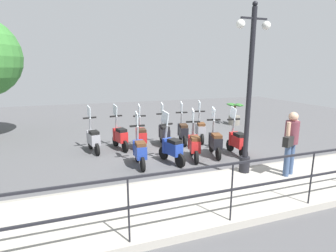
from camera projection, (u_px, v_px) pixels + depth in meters
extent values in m
plane|color=#4C4C4F|center=(184.00, 152.00, 8.78)|extent=(28.00, 28.00, 0.00)
cube|color=#A39E93|center=(240.00, 192.00, 5.82)|extent=(2.20, 20.00, 0.15)
cube|color=gray|center=(216.00, 174.00, 6.78)|extent=(0.10, 20.00, 0.15)
cube|color=black|center=(276.00, 158.00, 4.65)|extent=(0.04, 16.00, 0.04)
cube|color=black|center=(274.00, 182.00, 4.76)|extent=(0.04, 16.00, 0.04)
cylinder|color=black|center=(311.00, 178.00, 5.05)|extent=(0.03, 0.03, 1.05)
cylinder|color=black|center=(232.00, 193.00, 4.48)|extent=(0.03, 0.03, 1.05)
cylinder|color=black|center=(129.00, 211.00, 3.90)|extent=(0.03, 0.03, 1.05)
cylinder|color=black|center=(244.00, 164.00, 6.71)|extent=(0.26, 0.26, 0.40)
cylinder|color=black|center=(249.00, 95.00, 6.33)|extent=(0.12, 0.12, 3.97)
cube|color=black|center=(254.00, 18.00, 5.95)|extent=(0.04, 0.70, 0.04)
sphere|color=white|center=(266.00, 26.00, 6.10)|extent=(0.20, 0.20, 0.20)
sphere|color=white|center=(241.00, 24.00, 5.87)|extent=(0.20, 0.20, 0.20)
sphere|color=black|center=(255.00, 4.00, 5.89)|extent=(0.12, 0.12, 0.12)
cylinder|color=#384C70|center=(291.00, 158.00, 6.54)|extent=(0.14, 0.14, 0.82)
cylinder|color=#384C70|center=(287.00, 160.00, 6.40)|extent=(0.14, 0.14, 0.82)
cylinder|color=brown|center=(292.00, 132.00, 6.32)|extent=(0.41, 0.41, 0.55)
sphere|color=tan|center=(294.00, 117.00, 6.24)|extent=(0.22, 0.22, 0.22)
cylinder|color=tan|center=(296.00, 130.00, 6.45)|extent=(0.09, 0.09, 0.52)
cylinder|color=tan|center=(288.00, 133.00, 6.19)|extent=(0.09, 0.09, 0.52)
cube|color=black|center=(288.00, 142.00, 6.16)|extent=(0.23, 0.31, 0.24)
cylinder|color=slate|center=(234.00, 120.00, 13.08)|extent=(0.56, 0.56, 0.45)
cylinder|color=brown|center=(235.00, 111.00, 12.98)|extent=(0.10, 0.10, 0.50)
ellipsoid|color=#387A33|center=(232.00, 104.00, 13.15)|extent=(0.56, 0.16, 0.10)
ellipsoid|color=#387A33|center=(238.00, 105.00, 12.69)|extent=(0.56, 0.16, 0.10)
ellipsoid|color=#387A33|center=(231.00, 105.00, 12.84)|extent=(0.56, 0.16, 0.10)
ellipsoid|color=#387A33|center=(239.00, 105.00, 13.00)|extent=(0.56, 0.16, 0.10)
ellipsoid|color=#387A33|center=(230.00, 104.00, 13.03)|extent=(0.56, 0.16, 0.10)
ellipsoid|color=#387A33|center=(240.00, 105.00, 12.81)|extent=(0.56, 0.16, 0.10)
cylinder|color=black|center=(230.00, 145.00, 8.87)|extent=(0.40, 0.10, 0.40)
cylinder|color=black|center=(243.00, 153.00, 8.10)|extent=(0.40, 0.10, 0.40)
cube|color=#B21E1E|center=(238.00, 141.00, 8.34)|extent=(0.61, 0.31, 0.36)
cube|color=#B21E1E|center=(234.00, 138.00, 8.61)|extent=(0.14, 0.31, 0.44)
cube|color=black|center=(240.00, 135.00, 8.23)|extent=(0.41, 0.28, 0.10)
cylinder|color=gray|center=(233.00, 128.00, 8.59)|extent=(0.19, 0.08, 0.55)
cube|color=black|center=(234.00, 119.00, 8.53)|extent=(0.08, 0.44, 0.05)
cube|color=silver|center=(233.00, 113.00, 8.55)|extent=(0.39, 0.05, 0.42)
cylinder|color=black|center=(211.00, 146.00, 8.80)|extent=(0.41, 0.18, 0.40)
cylinder|color=black|center=(218.00, 154.00, 7.99)|extent=(0.41, 0.18, 0.40)
cube|color=black|center=(216.00, 142.00, 8.25)|extent=(0.65, 0.42, 0.36)
cube|color=black|center=(213.00, 139.00, 8.53)|extent=(0.19, 0.32, 0.44)
cube|color=#4C2D19|center=(217.00, 136.00, 8.13)|extent=(0.45, 0.35, 0.10)
cylinder|color=gray|center=(213.00, 128.00, 8.51)|extent=(0.19, 0.11, 0.55)
cube|color=black|center=(214.00, 120.00, 8.45)|extent=(0.17, 0.44, 0.05)
cube|color=silver|center=(213.00, 113.00, 8.47)|extent=(0.38, 0.12, 0.42)
cylinder|color=black|center=(192.00, 149.00, 8.48)|extent=(0.41, 0.18, 0.40)
cylinder|color=black|center=(196.00, 157.00, 7.68)|extent=(0.41, 0.18, 0.40)
cube|color=#B21E1E|center=(195.00, 145.00, 7.94)|extent=(0.65, 0.43, 0.36)
cube|color=#B21E1E|center=(193.00, 142.00, 8.22)|extent=(0.19, 0.32, 0.44)
cube|color=#4C2D19|center=(195.00, 138.00, 7.82)|extent=(0.45, 0.36, 0.10)
cylinder|color=gray|center=(193.00, 130.00, 8.20)|extent=(0.19, 0.12, 0.55)
cube|color=black|center=(193.00, 122.00, 8.14)|extent=(0.17, 0.44, 0.05)
cube|color=silver|center=(193.00, 115.00, 8.15)|extent=(0.38, 0.13, 0.42)
cylinder|color=black|center=(163.00, 153.00, 8.07)|extent=(0.41, 0.19, 0.40)
cylinder|color=black|center=(180.00, 161.00, 7.41)|extent=(0.41, 0.19, 0.40)
cube|color=navy|center=(173.00, 148.00, 7.61)|extent=(0.65, 0.44, 0.36)
cube|color=navy|center=(167.00, 145.00, 7.84)|extent=(0.20, 0.32, 0.44)
cube|color=black|center=(175.00, 141.00, 7.51)|extent=(0.46, 0.36, 0.10)
cylinder|color=gray|center=(166.00, 133.00, 7.81)|extent=(0.20, 0.12, 0.55)
cube|color=black|center=(166.00, 124.00, 7.75)|extent=(0.18, 0.44, 0.05)
cube|color=silver|center=(165.00, 118.00, 7.76)|extent=(0.38, 0.14, 0.42)
cylinder|color=black|center=(137.00, 155.00, 7.90)|extent=(0.40, 0.10, 0.40)
cylinder|color=black|center=(143.00, 164.00, 7.12)|extent=(0.40, 0.10, 0.40)
cube|color=navy|center=(140.00, 151.00, 7.37)|extent=(0.61, 0.30, 0.36)
cube|color=navy|center=(138.00, 147.00, 7.64)|extent=(0.13, 0.30, 0.44)
cube|color=#4C2D19|center=(140.00, 144.00, 7.26)|extent=(0.41, 0.28, 0.10)
cylinder|color=gray|center=(137.00, 135.00, 7.62)|extent=(0.19, 0.08, 0.55)
cube|color=black|center=(137.00, 126.00, 7.56)|extent=(0.08, 0.44, 0.05)
cube|color=silver|center=(137.00, 119.00, 7.57)|extent=(0.39, 0.05, 0.42)
cylinder|color=black|center=(198.00, 134.00, 10.47)|extent=(0.41, 0.19, 0.40)
cylinder|color=black|center=(202.00, 139.00, 9.66)|extent=(0.41, 0.19, 0.40)
cube|color=gray|center=(201.00, 130.00, 9.92)|extent=(0.65, 0.43, 0.36)
cube|color=gray|center=(199.00, 128.00, 10.20)|extent=(0.20, 0.32, 0.44)
cube|color=#4C2D19|center=(201.00, 124.00, 9.80)|extent=(0.46, 0.36, 0.10)
cylinder|color=gray|center=(199.00, 118.00, 10.18)|extent=(0.20, 0.12, 0.55)
cube|color=black|center=(199.00, 111.00, 10.12)|extent=(0.18, 0.44, 0.05)
cube|color=silver|center=(199.00, 106.00, 10.14)|extent=(0.38, 0.14, 0.42)
cylinder|color=black|center=(181.00, 135.00, 10.20)|extent=(0.41, 0.16, 0.40)
cylinder|color=black|center=(185.00, 141.00, 9.40)|extent=(0.41, 0.16, 0.40)
cube|color=black|center=(183.00, 131.00, 9.66)|extent=(0.64, 0.40, 0.36)
cube|color=black|center=(182.00, 129.00, 9.94)|extent=(0.18, 0.32, 0.44)
cube|color=black|center=(184.00, 126.00, 9.54)|extent=(0.44, 0.34, 0.10)
cylinder|color=gray|center=(182.00, 120.00, 9.92)|extent=(0.19, 0.11, 0.55)
cube|color=black|center=(182.00, 112.00, 9.86)|extent=(0.15, 0.44, 0.05)
cube|color=silver|center=(181.00, 107.00, 9.87)|extent=(0.39, 0.11, 0.42)
cylinder|color=black|center=(162.00, 137.00, 9.91)|extent=(0.41, 0.12, 0.40)
cylinder|color=black|center=(167.00, 143.00, 9.12)|extent=(0.41, 0.12, 0.40)
cube|color=black|center=(165.00, 133.00, 9.37)|extent=(0.62, 0.34, 0.36)
cube|color=black|center=(163.00, 131.00, 9.64)|extent=(0.15, 0.31, 0.44)
cube|color=black|center=(165.00, 127.00, 9.26)|extent=(0.42, 0.30, 0.10)
cylinder|color=gray|center=(162.00, 121.00, 9.62)|extent=(0.19, 0.09, 0.55)
cube|color=black|center=(162.00, 114.00, 9.56)|extent=(0.10, 0.44, 0.05)
cube|color=silver|center=(162.00, 108.00, 9.58)|extent=(0.39, 0.07, 0.42)
cylinder|color=black|center=(139.00, 141.00, 9.47)|extent=(0.40, 0.11, 0.40)
cylinder|color=black|center=(143.00, 147.00, 8.69)|extent=(0.40, 0.11, 0.40)
cube|color=#B21E1E|center=(142.00, 136.00, 8.94)|extent=(0.62, 0.33, 0.36)
cube|color=#B21E1E|center=(140.00, 134.00, 9.21)|extent=(0.14, 0.31, 0.44)
cube|color=black|center=(142.00, 130.00, 8.82)|extent=(0.42, 0.29, 0.10)
cylinder|color=gray|center=(140.00, 124.00, 9.19)|extent=(0.19, 0.08, 0.55)
cube|color=black|center=(139.00, 116.00, 9.13)|extent=(0.09, 0.44, 0.05)
cube|color=silver|center=(139.00, 110.00, 9.14)|extent=(0.39, 0.06, 0.42)
cylinder|color=black|center=(115.00, 141.00, 9.43)|extent=(0.41, 0.17, 0.40)
cylinder|color=black|center=(125.00, 146.00, 8.76)|extent=(0.41, 0.17, 0.40)
cube|color=#B21E1E|center=(121.00, 136.00, 8.96)|extent=(0.65, 0.42, 0.36)
cube|color=#B21E1E|center=(117.00, 134.00, 9.20)|extent=(0.19, 0.32, 0.44)
cube|color=black|center=(121.00, 130.00, 8.86)|extent=(0.45, 0.35, 0.10)
cylinder|color=gray|center=(116.00, 124.00, 9.17)|extent=(0.19, 0.11, 0.55)
cube|color=black|center=(116.00, 116.00, 9.11)|extent=(0.17, 0.44, 0.05)
cube|color=silver|center=(115.00, 110.00, 9.12)|extent=(0.38, 0.12, 0.42)
cylinder|color=black|center=(90.00, 143.00, 9.12)|extent=(0.41, 0.16, 0.40)
cylinder|color=black|center=(97.00, 150.00, 8.42)|extent=(0.41, 0.16, 0.40)
cube|color=gray|center=(94.00, 139.00, 8.64)|extent=(0.64, 0.39, 0.36)
cube|color=gray|center=(91.00, 136.00, 8.88)|extent=(0.18, 0.32, 0.44)
cube|color=black|center=(94.00, 133.00, 8.53)|extent=(0.44, 0.33, 0.10)
cylinder|color=gray|center=(90.00, 126.00, 8.85)|extent=(0.19, 0.10, 0.55)
cube|color=black|center=(90.00, 118.00, 8.79)|extent=(0.15, 0.44, 0.05)
cube|color=silver|center=(89.00, 112.00, 8.80)|extent=(0.39, 0.11, 0.42)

